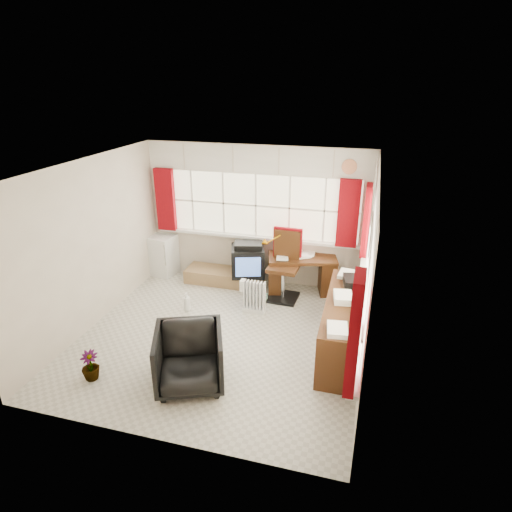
# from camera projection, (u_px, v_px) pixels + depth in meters

# --- Properties ---
(ground) EXTENTS (4.00, 4.00, 0.00)m
(ground) POSITION_uv_depth(u_px,v_px,m) (221.00, 337.00, 6.30)
(ground) COLOR beige
(ground) RESTS_ON ground
(room_walls) EXTENTS (4.00, 4.00, 4.00)m
(room_walls) POSITION_uv_depth(u_px,v_px,m) (217.00, 242.00, 5.72)
(room_walls) COLOR beige
(room_walls) RESTS_ON ground
(window_back) EXTENTS (3.70, 0.12, 3.60)m
(window_back) POSITION_uv_depth(u_px,v_px,m) (255.00, 233.00, 7.66)
(window_back) COLOR #FFF4C9
(window_back) RESTS_ON room_walls
(window_right) EXTENTS (0.12, 3.70, 3.60)m
(window_right) POSITION_uv_depth(u_px,v_px,m) (362.00, 297.00, 5.47)
(window_right) COLOR #FFF4C9
(window_right) RESTS_ON room_walls
(curtains) EXTENTS (3.83, 3.83, 1.15)m
(curtains) POSITION_uv_depth(u_px,v_px,m) (297.00, 229.00, 6.34)
(curtains) COLOR maroon
(curtains) RESTS_ON room_walls
(overhead_cabinets) EXTENTS (3.98, 3.98, 0.48)m
(overhead_cabinets) POSITION_uv_depth(u_px,v_px,m) (304.00, 175.00, 6.06)
(overhead_cabinets) COLOR white
(overhead_cabinets) RESTS_ON room_walls
(desk) EXTENTS (1.27, 0.84, 0.71)m
(desk) POSITION_uv_depth(u_px,v_px,m) (302.00, 272.00, 7.50)
(desk) COLOR #482110
(desk) RESTS_ON ground
(desk_lamp) EXTENTS (0.15, 0.12, 0.42)m
(desk_lamp) POSITION_uv_depth(u_px,v_px,m) (279.00, 242.00, 7.23)
(desk_lamp) COLOR orange
(desk_lamp) RESTS_ON desk
(task_chair) EXTENTS (0.53, 0.56, 1.21)m
(task_chair) POSITION_uv_depth(u_px,v_px,m) (285.00, 262.00, 7.25)
(task_chair) COLOR black
(task_chair) RESTS_ON ground
(office_chair) EXTENTS (1.06, 1.07, 0.76)m
(office_chair) POSITION_uv_depth(u_px,v_px,m) (189.00, 358.00, 5.21)
(office_chair) COLOR black
(office_chair) RESTS_ON ground
(radiator) EXTENTS (0.37, 0.16, 0.55)m
(radiator) POSITION_uv_depth(u_px,v_px,m) (254.00, 300.00, 6.89)
(radiator) COLOR white
(radiator) RESTS_ON ground
(credenza) EXTENTS (0.50, 2.00, 0.85)m
(credenza) POSITION_uv_depth(u_px,v_px,m) (343.00, 324.00, 5.91)
(credenza) COLOR #482110
(credenza) RESTS_ON ground
(file_tray) EXTENTS (0.34, 0.40, 0.12)m
(file_tray) POSITION_uv_depth(u_px,v_px,m) (354.00, 282.00, 6.18)
(file_tray) COLOR black
(file_tray) RESTS_ON credenza
(tv_bench) EXTENTS (1.40, 0.50, 0.25)m
(tv_bench) POSITION_uv_depth(u_px,v_px,m) (224.00, 276.00, 7.92)
(tv_bench) COLOR #A27851
(tv_bench) RESTS_ON ground
(crt_tv) EXTENTS (0.70, 0.67, 0.52)m
(crt_tv) POSITION_uv_depth(u_px,v_px,m) (248.00, 261.00, 7.61)
(crt_tv) COLOR black
(crt_tv) RESTS_ON tv_bench
(hifi_stack) EXTENTS (0.65, 0.50, 0.61)m
(hifi_stack) POSITION_uv_depth(u_px,v_px,m) (249.00, 260.00, 7.60)
(hifi_stack) COLOR black
(hifi_stack) RESTS_ON tv_bench
(mini_fridge) EXTENTS (0.51, 0.52, 0.77)m
(mini_fridge) POSITION_uv_depth(u_px,v_px,m) (163.00, 255.00, 8.19)
(mini_fridge) COLOR white
(mini_fridge) RESTS_ON ground
(spray_bottle_a) EXTENTS (0.13, 0.13, 0.32)m
(spray_bottle_a) POSITION_uv_depth(u_px,v_px,m) (187.00, 301.00, 6.97)
(spray_bottle_a) COLOR white
(spray_bottle_a) RESTS_ON ground
(spray_bottle_b) EXTENTS (0.11, 0.11, 0.21)m
(spray_bottle_b) POSITION_uv_depth(u_px,v_px,m) (264.00, 296.00, 7.25)
(spray_bottle_b) COLOR #7EBCAD
(spray_bottle_b) RESTS_ON ground
(flower_vase) EXTENTS (0.26, 0.26, 0.40)m
(flower_vase) POSITION_uv_depth(u_px,v_px,m) (90.00, 365.00, 5.37)
(flower_vase) COLOR black
(flower_vase) RESTS_ON ground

